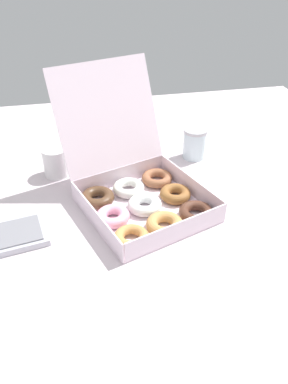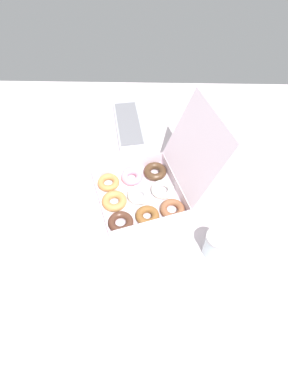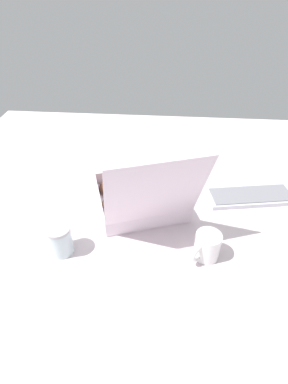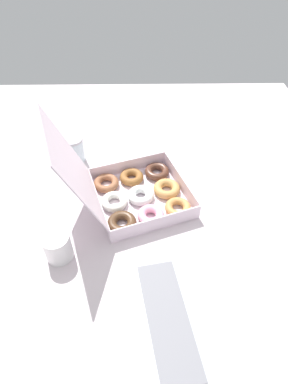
{
  "view_description": "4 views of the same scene",
  "coord_description": "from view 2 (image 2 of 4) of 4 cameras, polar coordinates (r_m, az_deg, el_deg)",
  "views": [
    {
      "loc": [
        -23.85,
        -87.96,
        65.55
      ],
      "look_at": [
        -5.4,
        -0.86,
        5.05
      ],
      "focal_mm": 35.0,
      "sensor_mm": 36.0,
      "label": 1
    },
    {
      "loc": [
        68.54,
        0.88,
        99.05
      ],
      "look_at": [
        -5.54,
        -0.77,
        3.84
      ],
      "focal_mm": 28.0,
      "sensor_mm": 36.0,
      "label": 2
    },
    {
      "loc": [
        -14.93,
        90.57,
        78.19
      ],
      "look_at": [
        -7.1,
        -3.41,
        5.17
      ],
      "focal_mm": 28.0,
      "sensor_mm": 36.0,
      "label": 3
    },
    {
      "loc": [
        -83.19,
        -2.78,
        81.2
      ],
      "look_at": [
        -4.85,
        -3.98,
        2.88
      ],
      "focal_mm": 28.0,
      "sensor_mm": 36.0,
      "label": 4
    }
  ],
  "objects": [
    {
      "name": "ground_plane",
      "position": [
        1.21,
        0.31,
        -3.48
      ],
      "size": [
        180.0,
        180.0,
        2.0
      ],
      "primitive_type": "cube",
      "color": "silver"
    },
    {
      "name": "donut_box",
      "position": [
        1.21,
        0.15,
        0.33
      ],
      "size": [
        44.69,
        52.05,
        36.43
      ],
      "color": "white",
      "rests_on": "ground_plane"
    },
    {
      "name": "keyboard",
      "position": [
        1.55,
        -2.95,
        12.78
      ],
      "size": [
        37.15,
        18.76,
        2.2
      ],
      "color": "#B8B7C3",
      "rests_on": "ground_plane"
    },
    {
      "name": "coffee_mug",
      "position": [
        1.38,
        10.31,
        8.04
      ],
      "size": [
        10.18,
        10.54,
        9.53
      ],
      "color": "white",
      "rests_on": "ground_plane"
    },
    {
      "name": "glass_jar",
      "position": [
        1.09,
        13.52,
        -9.68
      ],
      "size": [
        8.4,
        8.4,
        10.84
      ],
      "color": "silver",
      "rests_on": "ground_plane"
    },
    {
      "name": "paper_napkin",
      "position": [
        1.2,
        -14.58,
        -6.21
      ],
      "size": [
        12.46,
        11.26,
        0.15
      ],
      "primitive_type": "cube",
      "rotation": [
        0.0,
        0.0,
        -0.23
      ],
      "color": "white",
      "rests_on": "ground_plane"
    }
  ]
}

